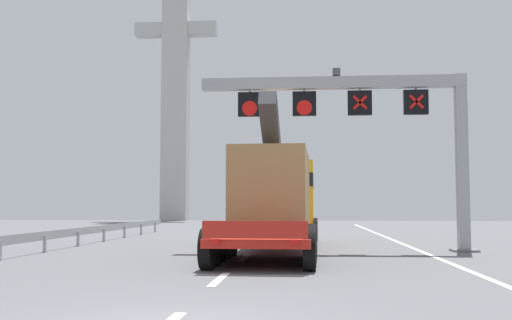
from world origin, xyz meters
name	(u,v)px	position (x,y,z in m)	size (l,w,h in m)	color
lane_markings	(262,242)	(-0.02, 19.39, 0.01)	(0.20, 53.37, 0.01)	silver
edge_line_right	(433,256)	(6.20, 12.00, 0.01)	(0.20, 63.00, 0.01)	silver
overhead_lane_gantry	(369,111)	(4.38, 14.15, 5.25)	(10.20, 0.90, 6.88)	#9EA0A5
heavy_haul_truck_red	(278,198)	(0.94, 14.58, 1.99)	(3.35, 14.12, 5.30)	red
guardrail_left	(61,235)	(-7.43, 14.07, 0.56)	(0.13, 32.13, 0.76)	#999EA3
bridge_pylon_distant	(176,62)	(-12.03, 55.47, 17.23)	(9.00, 2.00, 33.68)	#B7B7B2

